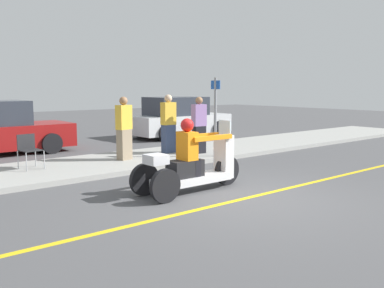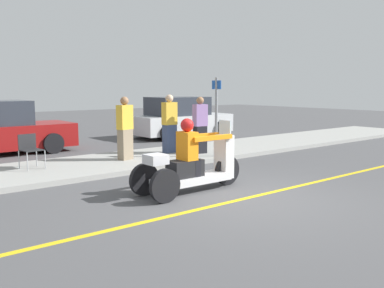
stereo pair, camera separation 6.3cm
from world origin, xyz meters
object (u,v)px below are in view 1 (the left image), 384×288
at_px(spectator_near_curb, 168,125).
at_px(folding_chair_set_back, 29,148).
at_px(spectator_mid_group, 199,126).
at_px(street_sign, 215,114).
at_px(parked_car_lot_left, 179,118).
at_px(motorcycle_trike, 192,166).
at_px(spectator_with_child, 124,129).

relative_size(spectator_near_curb, folding_chair_set_back, 2.10).
xyz_separation_m(spectator_mid_group, street_sign, (0.00, -0.70, 0.40)).
bearing_deg(parked_car_lot_left, spectator_mid_group, -121.11).
distance_m(spectator_mid_group, folding_chair_set_back, 4.76).
relative_size(spectator_mid_group, street_sign, 0.75).
xyz_separation_m(motorcycle_trike, spectator_near_curb, (2.18, 3.76, 0.43)).
relative_size(folding_chair_set_back, street_sign, 0.37).
relative_size(motorcycle_trike, spectator_mid_group, 1.50).
xyz_separation_m(spectator_mid_group, spectator_near_curb, (-0.63, 0.65, 0.03)).
relative_size(spectator_with_child, folding_chair_set_back, 2.06).
distance_m(motorcycle_trike, spectator_near_curb, 4.37).
distance_m(motorcycle_trike, parked_car_lot_left, 9.37).
relative_size(spectator_near_curb, street_sign, 0.78).
bearing_deg(spectator_with_child, parked_car_lot_left, 39.19).
xyz_separation_m(spectator_with_child, spectator_near_curb, (1.65, 0.24, 0.02)).
relative_size(spectator_with_child, spectator_near_curb, 0.98).
relative_size(spectator_with_child, street_sign, 0.77).
bearing_deg(spectator_mid_group, parked_car_lot_left, 58.89).
distance_m(spectator_with_child, street_sign, 2.57).
height_order(spectator_mid_group, spectator_near_curb, spectator_near_curb).
bearing_deg(street_sign, folding_chair_set_back, 162.49).
distance_m(folding_chair_set_back, parked_car_lot_left, 8.25).
bearing_deg(motorcycle_trike, spectator_with_child, 81.38).
bearing_deg(folding_chair_set_back, spectator_near_curb, -1.85).
bearing_deg(spectator_with_child, street_sign, -25.93).
xyz_separation_m(spectator_with_child, spectator_mid_group, (2.28, -0.41, -0.01)).
distance_m(spectator_with_child, spectator_near_curb, 1.66).
xyz_separation_m(folding_chair_set_back, parked_car_lot_left, (7.38, 3.69, 0.14)).
relative_size(motorcycle_trike, spectator_with_child, 1.47).
bearing_deg(spectator_with_child, folding_chair_set_back, 171.27).
height_order(motorcycle_trike, spectator_with_child, spectator_with_child).
distance_m(spectator_mid_group, spectator_near_curb, 0.91).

